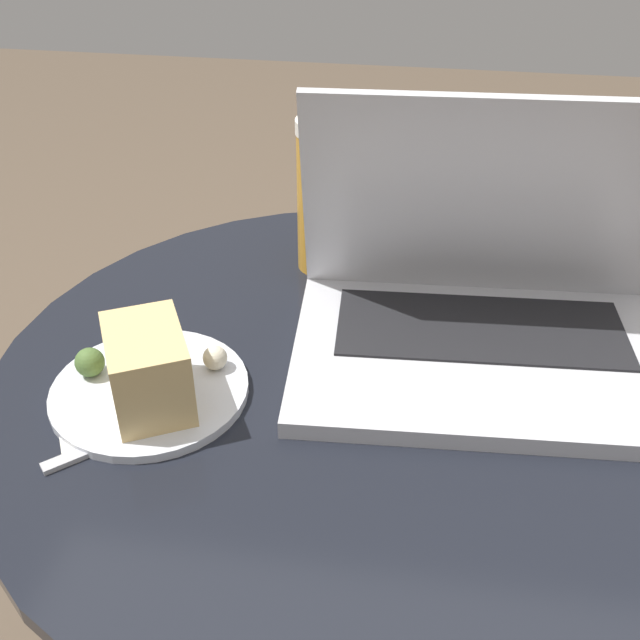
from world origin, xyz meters
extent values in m
cylinder|color=#515156|center=(0.00, 0.00, 0.27)|extent=(0.08, 0.08, 0.51)
cylinder|color=black|center=(0.00, 0.00, 0.53)|extent=(0.72, 0.72, 0.02)
cube|color=silver|center=(-0.19, -0.08, 0.54)|extent=(0.19, 0.17, 0.00)
cube|color=silver|center=(0.12, 0.03, 0.55)|extent=(0.39, 0.27, 0.02)
cube|color=black|center=(0.12, 0.07, 0.56)|extent=(0.30, 0.14, 0.00)
cube|color=silver|center=(0.12, 0.12, 0.68)|extent=(0.38, 0.10, 0.24)
cube|color=silver|center=(0.12, 0.12, 0.68)|extent=(0.35, 0.09, 0.21)
cylinder|color=gold|center=(-0.06, 0.20, 0.62)|extent=(0.06, 0.06, 0.17)
cylinder|color=white|center=(-0.06, 0.20, 0.71)|extent=(0.07, 0.07, 0.02)
cylinder|color=silver|center=(-0.19, -0.06, 0.55)|extent=(0.19, 0.19, 0.01)
cube|color=#DBB775|center=(-0.18, -0.08, 0.59)|extent=(0.10, 0.12, 0.08)
sphere|color=beige|center=(-0.23, -0.01, 0.57)|extent=(0.03, 0.03, 0.03)
sphere|color=#4C6B33|center=(-0.25, -0.05, 0.56)|extent=(0.03, 0.03, 0.03)
sphere|color=beige|center=(-0.13, -0.03, 0.56)|extent=(0.02, 0.02, 0.02)
cube|color=#B2B2B7|center=(-0.20, -0.13, 0.54)|extent=(0.10, 0.10, 0.00)
cube|color=#B2B2B7|center=(-0.13, -0.07, 0.54)|extent=(0.06, 0.05, 0.00)
camera|label=1|loc=(0.06, -0.58, 1.00)|focal=42.00mm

